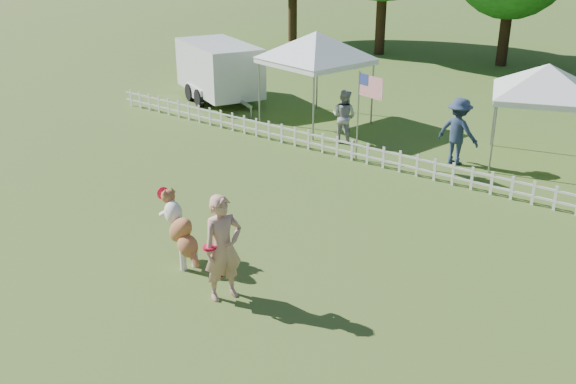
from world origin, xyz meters
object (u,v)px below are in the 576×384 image
Objects in this scene: canopy_tent_right at (541,115)px; spectator_b at (458,131)px; handler at (223,248)px; cargo_trailer at (219,72)px; flag_pole at (358,116)px; spectator_a at (344,116)px; canopy_tent_left at (316,79)px; frisbee_on_turf at (218,274)px; dog at (181,230)px.

spectator_b is at bearing -160.46° from canopy_tent_right.
cargo_trailer is (-9.69, 9.98, 0.12)m from handler.
flag_pole is 1.65m from spectator_a.
spectator_a is at bearing 12.11° from cargo_trailer.
canopy_tent_left is (-5.11, 9.72, 0.51)m from handler.
cargo_trailer is at bearing 133.64° from frisbee_on_turf.
dog is 8.69m from spectator_b.
spectator_b reaches higher than spectator_a.
handler is 7.80m from flag_pole.
frisbee_on_turf is 0.09× the size of canopy_tent_right.
flag_pole reaches higher than handler.
canopy_tent_left is at bearing 129.15° from dog.
spectator_b is at bearing 2.39° from canopy_tent_left.
canopy_tent_left reaches higher than handler.
canopy_tent_right reaches higher than cargo_trailer.
handler is 0.72× the size of canopy_tent_right.
cargo_trailer is (-11.60, -0.39, -0.25)m from canopy_tent_right.
handler is at bearing 2.66° from dog.
frisbee_on_turf is at bearing 90.08° from spectator_b.
flag_pole is at bearing 6.18° from cargo_trailer.
spectator_a is at bearing 177.97° from canopy_tent_right.
spectator_a is (1.87, -1.11, -0.66)m from canopy_tent_left.
canopy_tent_left is 5.42m from spectator_b.
spectator_b is (0.85, 8.45, 0.90)m from frisbee_on_turf.
canopy_tent_left is (-3.61, 9.31, 0.78)m from dog.
canopy_tent_left is at bearing 115.88° from frisbee_on_turf.
flag_pole is 2.73m from spectator_b.
canopy_tent_left reaches higher than flag_pole.
spectator_a is (-2.62, 8.13, 0.79)m from frisbee_on_turf.
cargo_trailer is at bearing 177.89° from flag_pole.
cargo_trailer is at bearing 148.52° from dog.
cargo_trailer is at bearing -14.59° from spectator_a.
spectator_a is (6.44, -1.37, -0.28)m from cargo_trailer.
handler is 1.19× the size of spectator_a.
flag_pole is at bearing 134.15° from spectator_a.
canopy_tent_left is 7.06m from canopy_tent_right.
canopy_tent_right is (2.54, 9.89, 1.32)m from frisbee_on_turf.
spectator_a is (-1.74, 8.19, 0.12)m from dog.
canopy_tent_right is at bearing 51.34° from flag_pole.
frisbee_on_turf is 10.30m from canopy_tent_right.
canopy_tent_left is 0.60× the size of cargo_trailer.
spectator_b is (2.31, 1.41, -0.33)m from flag_pole.
canopy_tent_left is at bearing 20.91° from cargo_trailer.
spectator_a is 0.87× the size of spectator_b.
canopy_tent_left is at bearing 164.39° from canopy_tent_right.
flag_pole reaches higher than spectator_a.
flag_pole is at bearing -25.26° from canopy_tent_left.
canopy_tent_right is at bearing 26.05° from cargo_trailer.
handler reaches higher than dog.
canopy_tent_left is at bearing -33.39° from spectator_a.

